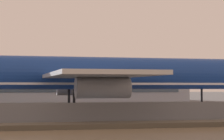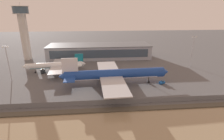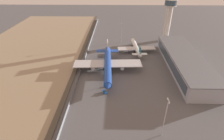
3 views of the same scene
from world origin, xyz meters
TOP-DOWN VIEW (x-y plane):
  - ground_plane at (0.00, 0.00)m, footprint 500.00×500.00m
  - waterfront_lagoon at (0.00, -71.00)m, footprint 320.00×98.00m
  - shoreline_seawall at (0.00, -20.50)m, footprint 320.00×3.00m
  - perimeter_fence at (0.00, -16.00)m, footprint 280.00×0.10m
  - cargo_jet_blue at (-2.51, 3.37)m, footprint 56.40×48.79m
  - passenger_jet_white_teal at (-36.21, 26.93)m, footprint 38.27×33.08m
  - baggage_tug at (22.81, 2.80)m, footprint 3.57×2.95m
  - ops_van at (-44.09, 25.87)m, footprint 2.96×5.48m
  - control_tower at (-64.54, 59.13)m, footprint 11.84×11.84m
  - terminal_building at (-8.53, 59.38)m, footprint 80.29×22.55m
  - apron_light_mast_apron_west at (-57.55, 14.30)m, footprint 3.20×0.40m
  - apron_light_mast_apron_east at (52.63, 29.84)m, footprint 3.20×0.40m

SIDE VIEW (x-z plane):
  - ground_plane at x=0.00m, z-range 0.00..0.00m
  - waterfront_lagoon at x=0.00m, z-range 0.00..0.01m
  - shoreline_seawall at x=0.00m, z-range 0.00..0.50m
  - baggage_tug at x=22.81m, z-range -0.09..1.71m
  - perimeter_fence at x=0.00m, z-range 0.00..2.25m
  - ops_van at x=-44.09m, z-range 0.04..2.52m
  - passenger_jet_white_teal at x=-36.21m, z-range -1.30..9.68m
  - terminal_building at x=-8.53m, z-range 0.01..10.68m
  - cargo_jet_blue at x=-2.51m, z-range -1.80..13.40m
  - apron_light_mast_apron_west at x=-57.55m, z-range 1.26..20.45m
  - apron_light_mast_apron_east at x=52.63m, z-range 1.28..21.96m
  - control_tower at x=-64.54m, z-range 3.05..44.91m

